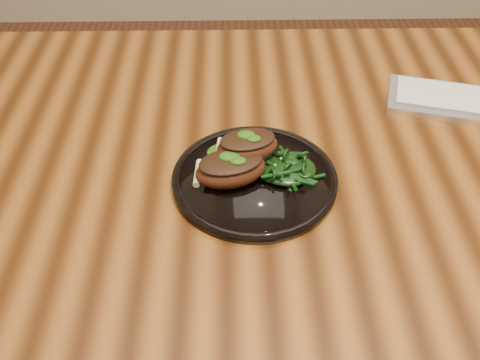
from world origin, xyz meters
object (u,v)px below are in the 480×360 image
plate (255,179)px  lamb_chop_front (230,168)px  greens_heap (288,166)px  desk (386,178)px

plate → lamb_chop_front: bearing=-166.3°
lamb_chop_front → greens_heap: (0.08, 0.01, -0.01)m
plate → greens_heap: bearing=5.2°
desk → plate: size_ratio=6.44×
lamb_chop_front → desk: bearing=21.4°
greens_heap → lamb_chop_front: bearing=-171.1°
lamb_chop_front → greens_heap: 0.09m
plate → desk: bearing=22.5°
desk → greens_heap: bearing=-153.6°
desk → plate: 0.27m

